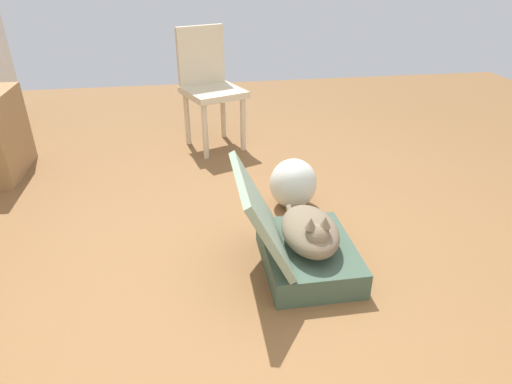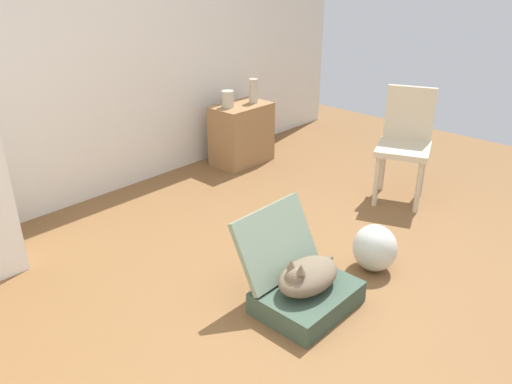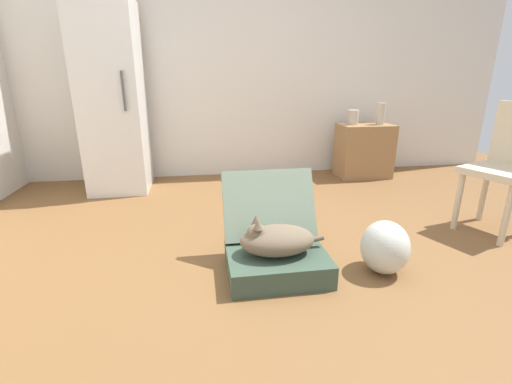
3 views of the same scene
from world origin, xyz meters
name	(u,v)px [view 2 (image 2 of 3)]	position (x,y,z in m)	size (l,w,h in m)	color
ground_plane	(296,293)	(0.00, 0.00, 0.00)	(7.68, 7.68, 0.00)	brown
wall_back	(82,45)	(0.00, 2.26, 1.30)	(6.40, 0.15, 2.60)	silver
suitcase_base	(307,297)	(-0.07, -0.14, 0.07)	(0.59, 0.46, 0.14)	#384C3D
suitcase_lid	(276,242)	(-0.07, 0.11, 0.35)	(0.59, 0.46, 0.04)	gray
cat	(307,276)	(-0.08, -0.14, 0.23)	(0.52, 0.28, 0.23)	brown
plastic_bag_white	(375,248)	(0.58, -0.21, 0.16)	(0.28, 0.30, 0.33)	silver
side_table	(242,134)	(1.40, 1.85, 0.30)	(0.60, 0.38, 0.61)	olive
vase_tall	(228,99)	(1.25, 1.89, 0.69)	(0.12, 0.12, 0.16)	#B7AD99
vase_short	(254,91)	(1.55, 1.82, 0.73)	(0.09, 0.09, 0.24)	#B7AD99
chair	(405,141)	(1.74, 0.23, 0.52)	(0.58, 0.56, 0.96)	beige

